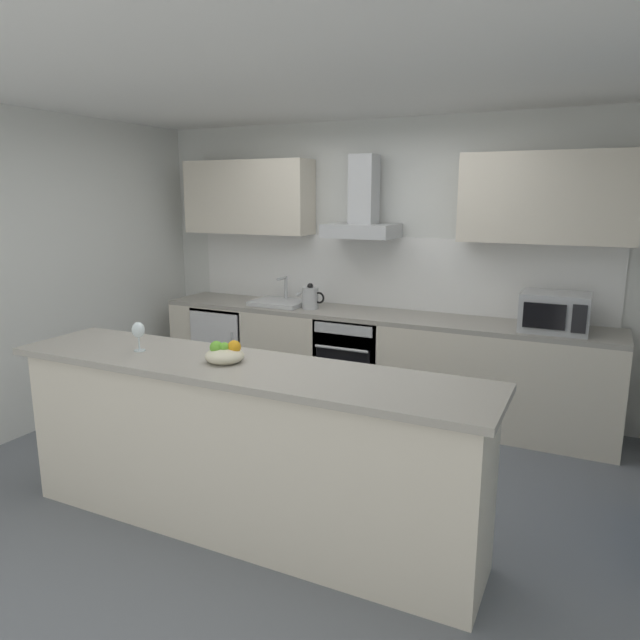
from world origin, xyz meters
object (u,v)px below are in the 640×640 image
Objects in this scene: oven at (355,359)px; wine_glass at (138,331)px; sink at (280,302)px; refrigerator at (231,346)px; fruit_bowl at (225,354)px; kettle at (310,298)px; microwave at (555,312)px; range_hood at (363,212)px.

oven is 2.34m from wine_glass.
wine_glass is (0.29, -2.20, 0.21)m from sink.
refrigerator is 2.67m from fruit_bowl.
oven is at bearing 0.11° from refrigerator.
kettle is 2.19m from fruit_bowl.
fruit_bowl is (0.09, -2.15, 0.60)m from oven.
wine_glass reaches higher than sink.
range_hood reaches higher than microwave.
refrigerator is at bearing 111.40° from wine_glass.
range_hood is (0.79, 0.12, 0.86)m from sink.
sink is at bearing 112.20° from fruit_bowl.
oven is 1.11× the size of range_hood.
refrigerator is 1.70× the size of microwave.
fruit_bowl is (0.60, 0.03, -0.08)m from wine_glass.
sink is 0.36m from kettle.
microwave is at bearing -0.96° from oven.
oven is 0.92m from sink.
sink reaches higher than refrigerator.
kettle is 1.31× the size of fruit_bowl.
sink is at bearing 97.39° from wine_glass.
oven is 3.64× the size of fruit_bowl.
oven is at bearing 4.38° from kettle.
kettle is (0.35, -0.04, 0.08)m from sink.
range_hood is 2.46m from wine_glass.
range_hood reaches higher than fruit_bowl.
microwave is 3.06m from wine_glass.
wine_glass is 0.60m from fruit_bowl.
refrigerator is 3.09m from microwave.
sink is 2.27× the size of fruit_bowl.
microwave is 2.46m from sink.
range_hood is (0.44, 0.16, 0.78)m from kettle.
fruit_bowl is at bearing -75.91° from kettle.
microwave is 2.10m from kettle.
oven is 0.70m from kettle.
kettle reaches higher than refrigerator.
fruit_bowl is (1.45, -2.15, 0.63)m from refrigerator.
sink is at bearing 172.75° from kettle.
microwave is 0.69× the size of range_hood.
oven is 1.33m from range_hood.
wine_glass is (-0.51, -2.31, -0.65)m from range_hood.
fruit_bowl is at bearing -55.95° from refrigerator.
range_hood is at bearing 90.00° from oven.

